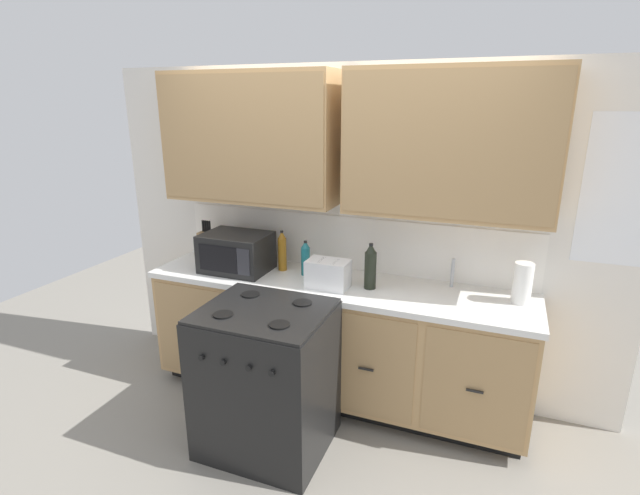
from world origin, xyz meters
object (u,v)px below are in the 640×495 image
object	(u,v)px
knife_block	(208,244)
bottle_teal	(306,258)
toaster	(328,274)
microwave	(236,252)
paper_towel_roll	(523,283)
stove_range	(267,379)
bottle_amber	(282,251)
bottle_dark	(370,267)

from	to	relation	value
knife_block	bottle_teal	world-z (taller)	knife_block
toaster	bottle_teal	size ratio (longest dim) A/B	1.09
microwave	paper_towel_roll	size ratio (longest dim) A/B	1.85
paper_towel_roll	stove_range	bearing A→B (deg)	-153.03
stove_range	bottle_teal	world-z (taller)	bottle_teal
knife_block	bottle_amber	distance (m)	0.67
knife_block	bottle_teal	bearing A→B (deg)	-4.73
toaster	paper_towel_roll	size ratio (longest dim) A/B	1.08
stove_range	microwave	size ratio (longest dim) A/B	1.98
bottle_teal	bottle_amber	bearing A→B (deg)	171.24
bottle_amber	microwave	bearing A→B (deg)	-157.67
stove_range	bottle_teal	bearing A→B (deg)	92.23
stove_range	toaster	world-z (taller)	toaster
knife_block	paper_towel_roll	size ratio (longest dim) A/B	1.19
stove_range	bottle_dark	distance (m)	0.98
toaster	knife_block	distance (m)	1.14
toaster	bottle_amber	distance (m)	0.48
microwave	toaster	xyz separation A→B (m)	(0.75, -0.07, -0.04)
microwave	knife_block	xyz separation A→B (m)	(-0.36, 0.17, -0.02)
knife_block	toaster	bearing A→B (deg)	-12.37
knife_block	bottle_dark	size ratio (longest dim) A/B	0.99
bottle_amber	bottle_dark	world-z (taller)	bottle_dark
microwave	knife_block	world-z (taller)	knife_block
toaster	bottle_teal	world-z (taller)	bottle_teal
microwave	bottle_teal	distance (m)	0.52
toaster	bottle_teal	distance (m)	0.29
paper_towel_roll	bottle_dark	world-z (taller)	bottle_dark
toaster	paper_towel_roll	xyz separation A→B (m)	(1.21, 0.20, 0.03)
knife_block	bottle_amber	bearing A→B (deg)	-3.53
stove_range	toaster	distance (m)	0.78
stove_range	paper_towel_roll	xyz separation A→B (m)	(1.42, 0.72, 0.58)
knife_block	paper_towel_roll	distance (m)	2.32
knife_block	bottle_dark	bearing A→B (deg)	-6.46
bottle_amber	bottle_teal	world-z (taller)	bottle_amber
toaster	bottle_teal	bearing A→B (deg)	144.15
microwave	toaster	bearing A→B (deg)	-5.58
paper_towel_roll	bottle_teal	distance (m)	1.45
knife_block	bottle_dark	world-z (taller)	bottle_dark
stove_range	toaster	size ratio (longest dim) A/B	3.39
bottle_dark	paper_towel_roll	bearing A→B (deg)	6.62
knife_block	bottle_teal	xyz separation A→B (m)	(0.87, -0.07, 0.01)
paper_towel_roll	toaster	bearing A→B (deg)	-170.76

